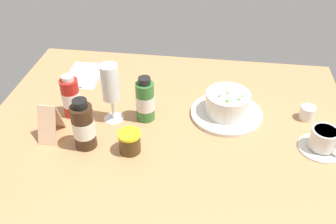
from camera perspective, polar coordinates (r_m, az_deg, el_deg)
The scene contains 11 objects.
ground_plane at distance 114.63cm, azimuth 0.07°, elevation -2.32°, with size 110.00×84.00×3.00cm, color #B27F51.
porridge_bowl at distance 116.13cm, azimuth 8.97°, elevation 1.02°, with size 22.00×22.00×8.83cm.
cutlery_setting at distance 139.59cm, azimuth -12.74°, elevation 5.45°, with size 12.36×18.17×0.90cm.
coffee_cup at distance 111.51cm, azimuth 22.48°, elevation -4.02°, with size 12.40×12.40×6.52cm.
creamer_jug at distance 121.95cm, azimuth 20.36°, elevation -0.07°, with size 5.49×4.55×4.90cm.
wine_glass at distance 109.79cm, azimuth -8.75°, elevation 4.01°, with size 6.10×6.10×18.71cm.
jam_jar at distance 102.91cm, azimuth -5.83°, elevation -4.53°, with size 6.26×6.26×6.26cm.
sauce_bottle_red at distance 117.59cm, azimuth -14.49°, elevation 2.21°, with size 5.63×5.63×13.71cm.
sauce_bottle_green at distance 112.19cm, azimuth -3.48°, elevation 1.74°, with size 5.70×5.70×14.42cm.
sauce_bottle_brown at distance 104.31cm, azimuth -12.69°, elevation -2.07°, with size 6.16×6.16×15.33cm.
menu_card at distance 111.26cm, azimuth -17.52°, elevation -1.29°, with size 5.13×8.71×10.67cm.
Camera 1 is at (-12.14, 88.18, 70.73)cm, focal length 40.19 mm.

